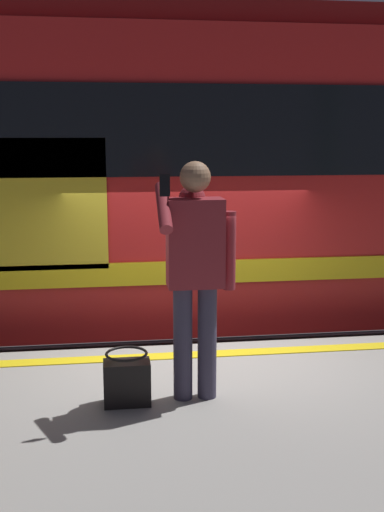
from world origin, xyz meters
The scene contains 7 objects.
ground_plane centered at (0.00, 0.00, 0.00)m, with size 24.55×24.55×0.00m, color #3D3D3F.
safety_line centered at (0.00, 0.30, 1.14)m, with size 12.99×0.16×0.01m, color yellow.
track_rail_near centered at (0.00, -1.47, 0.08)m, with size 17.23×0.08×0.16m, color slate.
track_rail_far centered at (0.00, -2.90, 0.08)m, with size 17.23×0.08×0.16m, color slate.
train_carriage centered at (-0.76, -2.18, 2.65)m, with size 12.61×2.98×4.22m.
passenger centered at (0.19, 1.18, 2.17)m, with size 0.57×0.55×1.75m.
handbag centered at (0.70, 1.23, 1.32)m, with size 0.34×0.31×0.39m.
Camera 1 is at (0.81, 5.48, 3.07)m, focal length 43.53 mm.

